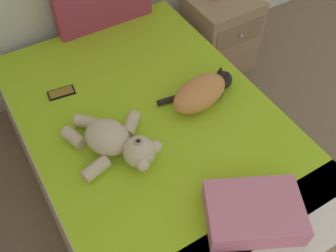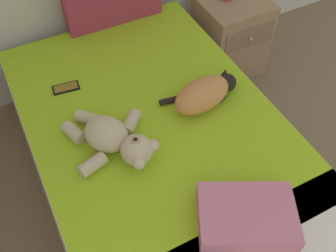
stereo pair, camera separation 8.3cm
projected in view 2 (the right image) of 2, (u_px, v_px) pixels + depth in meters
bed at (156, 150)px, 2.22m from camera, size 1.30×1.94×0.52m
cat at (205, 94)px, 2.04m from camera, size 0.44×0.25×0.15m
teddy_bear at (115, 139)px, 1.85m from camera, size 0.41×0.50×0.17m
cell_phone at (66, 88)px, 2.16m from camera, size 0.16×0.09×0.01m
throw_pillow at (246, 217)px, 1.60m from camera, size 0.48×0.43×0.11m
nightstand at (230, 36)px, 2.85m from camera, size 0.46×0.45×0.58m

